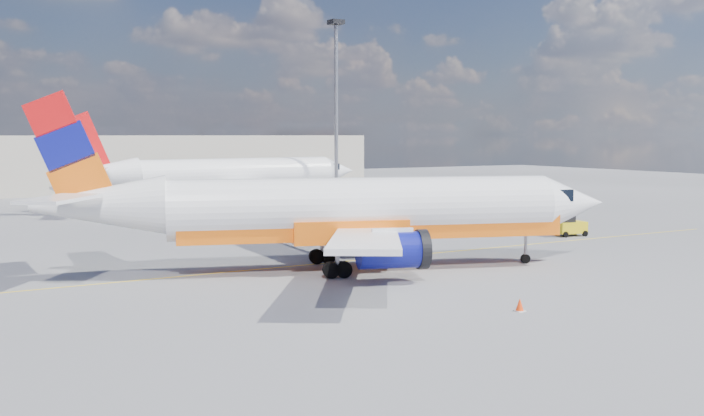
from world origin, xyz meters
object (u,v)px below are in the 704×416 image
traffic_cone (520,305)px  gse_tug (570,226)px  second_jet (228,176)px  main_jet (346,211)px

traffic_cone → gse_tug: bearing=40.3°
second_jet → traffic_cone: second_jet is taller
gse_tug → traffic_cone: size_ratio=4.25×
gse_tug → traffic_cone: (-21.88, -18.58, -0.52)m
main_jet → traffic_cone: size_ratio=57.24×
main_jet → gse_tug: bearing=29.5°
second_jet → gse_tug: 40.26m
gse_tug → traffic_cone: gse_tug is taller
main_jet → traffic_cone: (1.54, -13.71, -3.26)m
second_jet → gse_tug: (14.84, -37.33, -2.68)m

